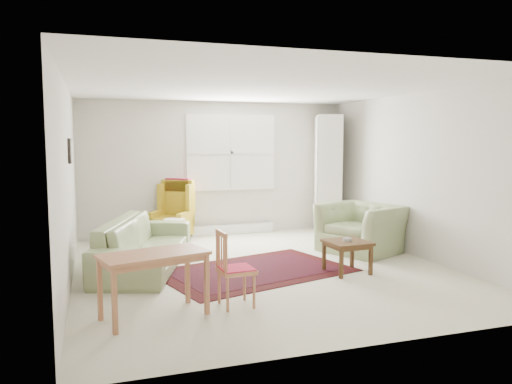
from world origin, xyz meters
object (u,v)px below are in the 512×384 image
object	(u,v)px
sofa	(145,234)
stool	(175,233)
coffee_table	(347,257)
desk	(154,285)
desk_chair	(236,268)
wingback_chair	(171,210)
cabinet	(328,175)
armchair	(361,223)

from	to	relation	value
sofa	stool	distance (m)	1.41
sofa	coffee_table	size ratio (longest dim) A/B	4.41
desk	desk_chair	bearing A→B (deg)	5.05
wingback_chair	cabinet	xyz separation A→B (m)	(3.01, -0.10, 0.58)
armchair	coffee_table	bearing A→B (deg)	-61.71
coffee_table	desk	bearing A→B (deg)	-161.04
desk_chair	stool	bearing A→B (deg)	-0.31
wingback_chair	cabinet	bearing A→B (deg)	32.36
sofa	armchair	distance (m)	3.40
cabinet	desk	world-z (taller)	cabinet
wingback_chair	sofa	bearing A→B (deg)	-75.44
stool	cabinet	xyz separation A→B (m)	(3.03, 0.42, 0.89)
armchair	desk	distance (m)	4.04
cabinet	sofa	bearing A→B (deg)	-133.75
coffee_table	stool	size ratio (longest dim) A/B	1.13
wingback_chair	coffee_table	distance (m)	3.48
armchair	desk	bearing A→B (deg)	-84.24
cabinet	desk	distance (m)	5.33
armchair	stool	world-z (taller)	armchair
cabinet	armchair	bearing A→B (deg)	-76.48
coffee_table	cabinet	size ratio (longest dim) A/B	0.24
desk	armchair	bearing A→B (deg)	29.59
wingback_chair	desk_chair	distance (m)	3.73
wingback_chair	desk_chair	world-z (taller)	wingback_chair
coffee_table	desk	world-z (taller)	desk
stool	desk_chair	distance (m)	3.21
wingback_chair	coffee_table	xyz separation A→B (m)	(1.93, -2.88, -0.33)
armchair	coffee_table	distance (m)	1.38
wingback_chair	cabinet	distance (m)	3.06
armchair	cabinet	bearing A→B (deg)	148.08
desk	desk_chair	distance (m)	0.89
wingback_chair	stool	bearing A→B (deg)	-58.60
desk_chair	wingback_chair	bearing A→B (deg)	-1.12
sofa	cabinet	world-z (taller)	cabinet
armchair	wingback_chair	xyz separation A→B (m)	(-2.77, 1.81, 0.09)
armchair	wingback_chair	world-z (taller)	wingback_chair
sofa	armchair	bearing A→B (deg)	-71.95
armchair	stool	distance (m)	3.08
stool	desk	distance (m)	3.36
desk_chair	sofa	bearing A→B (deg)	18.41
sofa	armchair	world-z (taller)	sofa
wingback_chair	cabinet	world-z (taller)	cabinet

